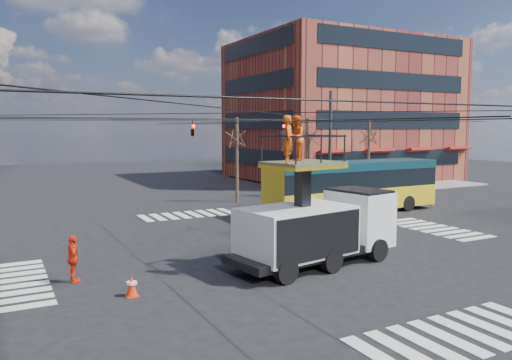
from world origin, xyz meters
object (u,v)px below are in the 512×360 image
Objects in this scene: utility_truck at (318,214)px; city_bus at (353,185)px; worker_ground at (73,259)px; traffic_cone at (132,286)px; flagger at (309,216)px.

city_bus is (8.62, 8.62, -0.23)m from utility_truck.
city_bus is 7.17× the size of worker_ground.
utility_truck is 10.93× the size of traffic_cone.
traffic_cone is at bearing -152.10° from city_bus.
city_bus reaches higher than worker_ground.
worker_ground is (-1.41, 2.34, 0.49)m from traffic_cone.
utility_truck reaches higher than flagger.
traffic_cone is at bearing -149.00° from worker_ground.
worker_ground is 0.80× the size of flagger.
city_bus is 7.75m from flagger.
utility_truck is at bearing -102.75° from worker_ground.
traffic_cone is 2.77m from worker_ground.
worker_ground reaches higher than traffic_cone.
utility_truck reaches higher than traffic_cone.
flagger is at bearing 24.98° from traffic_cone.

